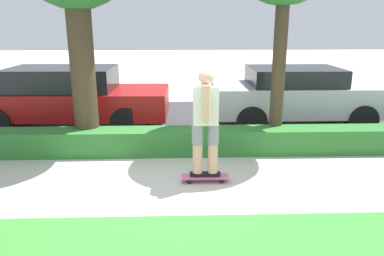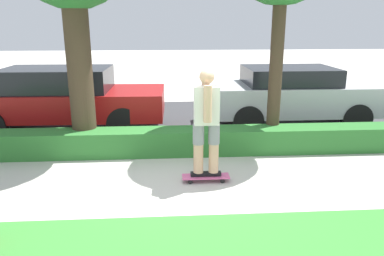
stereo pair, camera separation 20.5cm
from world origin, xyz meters
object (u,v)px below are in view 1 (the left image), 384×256
Objects in this scene: parked_car_front at (68,97)px; parked_car_middle at (297,95)px; skateboard at (205,177)px; skater_person at (206,121)px.

parked_car_middle is at bearing 2.54° from parked_car_front.
parked_car_middle is at bearing 53.05° from skateboard.
skateboard is 0.44× the size of skater_person.
parked_car_middle reaches higher than skateboard.
parked_car_middle is (2.56, 3.40, -0.25)m from skater_person.
skater_person is at bearing -90.00° from skateboard.
skateboard is 0.98m from skater_person.
skateboard is at bearing -126.71° from parked_car_middle.
skater_person is 0.42× the size of parked_car_middle.
skateboard is 4.60m from parked_car_front.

